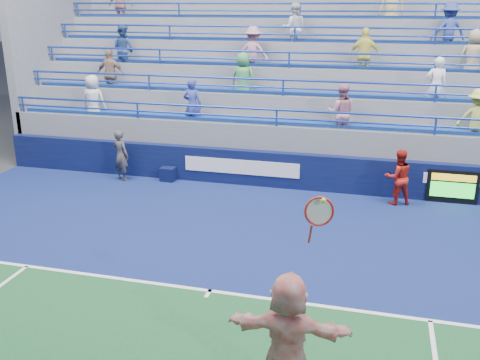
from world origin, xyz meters
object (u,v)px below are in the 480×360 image
(tennis_player, at_px, (288,336))
(line_judge, at_px, (121,155))
(judge_chair, at_px, (169,173))
(ball_girl, at_px, (398,177))
(serve_speed_board, at_px, (452,187))

(tennis_player, bearing_deg, line_judge, 128.81)
(tennis_player, bearing_deg, judge_chair, 121.30)
(line_judge, xyz_separation_m, ball_girl, (8.40, -0.02, -0.03))
(tennis_player, bearing_deg, ball_girl, 78.72)
(judge_chair, bearing_deg, line_judge, -167.82)
(ball_girl, bearing_deg, tennis_player, 58.19)
(judge_chair, xyz_separation_m, line_judge, (-1.45, -0.31, 0.56))
(ball_girl, bearing_deg, serve_speed_board, 176.93)
(judge_chair, relative_size, line_judge, 0.48)
(serve_speed_board, height_order, judge_chair, serve_speed_board)
(serve_speed_board, height_order, ball_girl, ball_girl)
(ball_girl, bearing_deg, judge_chair, -23.26)
(judge_chair, relative_size, ball_girl, 0.50)
(tennis_player, xyz_separation_m, ball_girl, (1.67, 8.36, -0.17))
(serve_speed_board, distance_m, judge_chair, 8.45)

